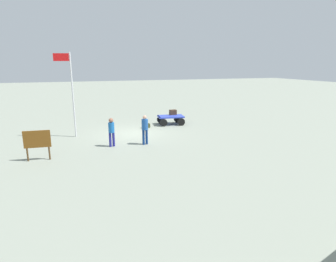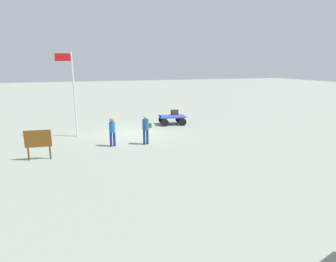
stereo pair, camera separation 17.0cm
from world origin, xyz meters
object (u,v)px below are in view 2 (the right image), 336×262
at_px(flagpole, 72,88).
at_px(signboard, 38,140).
at_px(worker_lead, 112,130).
at_px(suitcase_tan, 147,126).
at_px(worker_trailing, 146,127).
at_px(suitcase_olive, 174,112).
at_px(luggage_cart, 172,118).

distance_m(flagpole, signboard, 4.98).
bearing_deg(worker_lead, flagpole, -56.02).
relative_size(suitcase_tan, worker_trailing, 0.34).
relative_size(suitcase_tan, flagpole, 0.11).
bearing_deg(flagpole, suitcase_olive, -165.05).
bearing_deg(worker_lead, suitcase_tan, -127.03).
relative_size(worker_trailing, signboard, 1.16).
xyz_separation_m(suitcase_tan, worker_trailing, (1.13, 4.19, 0.87)).
height_order(suitcase_olive, worker_trailing, worker_trailing).
distance_m(luggage_cart, worker_trailing, 5.74).
relative_size(luggage_cart, suitcase_tan, 3.61).
distance_m(suitcase_olive, worker_trailing, 6.26).
bearing_deg(flagpole, suitcase_tan, -168.39).
distance_m(suitcase_tan, worker_lead, 5.07).
bearing_deg(suitcase_tan, flagpole, 11.61).
distance_m(worker_lead, signboard, 3.89).
bearing_deg(worker_lead, worker_trailing, 173.98).
xyz_separation_m(luggage_cart, worker_trailing, (3.21, 4.73, 0.53)).
bearing_deg(signboard, luggage_cart, -146.76).
xyz_separation_m(worker_lead, flagpole, (2.00, -2.97, 2.12)).
height_order(worker_trailing, flagpole, flagpole).
distance_m(luggage_cart, suitcase_tan, 2.17).
bearing_deg(suitcase_tan, luggage_cart, -165.40).
bearing_deg(worker_lead, signboard, 18.26).
relative_size(suitcase_tan, signboard, 0.39).
bearing_deg(suitcase_olive, worker_trailing, 55.33).
height_order(luggage_cart, flagpole, flagpole).
bearing_deg(luggage_cart, worker_trailing, 55.88).
xyz_separation_m(worker_trailing, flagpole, (3.88, -3.16, 2.06)).
bearing_deg(suitcase_olive, suitcase_tan, 21.50).
distance_m(luggage_cart, suitcase_olive, 0.66).
xyz_separation_m(suitcase_olive, signboard, (9.13, 6.17, 0.11)).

